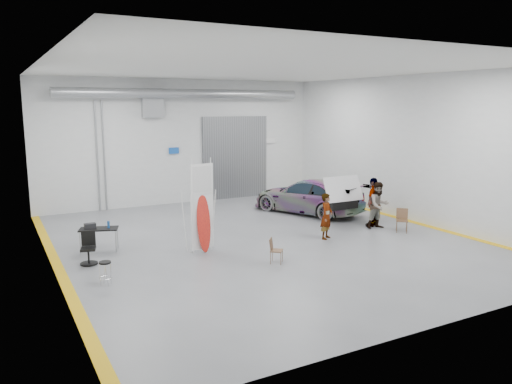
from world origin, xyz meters
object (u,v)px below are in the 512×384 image
person_a (327,216)px  folding_chair_near (276,255)px  person_c (373,202)px  folding_chair_far (401,225)px  sedan_car (308,196)px  office_chair (88,250)px  person_b (379,205)px  surfboard_display (202,215)px  work_table (96,229)px  shop_stool (106,273)px

person_a → folding_chair_near: size_ratio=2.15×
person_c → folding_chair_far: bearing=72.1°
sedan_car → person_a: size_ratio=3.10×
person_c → office_chair: person_c is taller
person_c → person_b: bearing=49.1°
person_b → surfboard_display: (-7.30, 0.29, 0.33)m
person_b → office_chair: 10.86m
sedan_car → work_table: bearing=-12.4°
shop_stool → person_a: bearing=7.4°
person_a → folding_chair_near: (-3.03, -1.58, -0.59)m
person_c → person_a: bearing=-17.7°
person_a → folding_chair_far: (3.07, -0.61, -0.55)m
work_table → person_a: bearing=-16.8°
person_b → folding_chair_far: (0.37, -0.89, -0.64)m
person_b → person_c: size_ratio=0.94×
person_b → shop_stool: bearing=-167.9°
person_c → work_table: person_c is taller
shop_stool → office_chair: size_ratio=0.66×
folding_chair_far → work_table: (-10.69, 2.92, 0.49)m
sedan_car → shop_stool: size_ratio=7.84×
sedan_car → folding_chair_far: (1.16, -4.60, -0.47)m
person_a → shop_stool: size_ratio=2.53×
person_c → folding_chair_far: (0.30, -1.28, -0.70)m
folding_chair_near → office_chair: size_ratio=0.78×
sedan_car → folding_chair_far: 4.77m
person_a → shop_stool: person_a is taller
folding_chair_far → office_chair: size_ratio=0.90×
person_c → surfboard_display: surfboard_display is taller
person_a → work_table: 7.96m
sedan_car → person_c: person_c is taller
person_b → work_table: (-10.32, 2.03, -0.15)m
person_c → office_chair: (-10.89, 0.38, -0.55)m
person_c → work_table: size_ratio=1.44×
person_b → office_chair: (-10.83, 0.77, -0.49)m
person_b → office_chair: person_b is taller
person_a → office_chair: bearing=139.6°
folding_chair_far → office_chair: (-11.20, 1.66, 0.16)m
person_c → folding_chair_far: size_ratio=2.20×
person_a → shop_stool: 8.13m
person_b → surfboard_display: 7.31m
person_a → person_c: size_ratio=0.85×
folding_chair_near → work_table: size_ratio=0.57×
person_a → shop_stool: bearing=154.3°
person_b → folding_chair_far: size_ratio=2.06×
folding_chair_far → shop_stool: (-11.11, -0.44, 0.05)m
sedan_car → office_chair: bearing=-6.1°
shop_stool → folding_chair_near: bearing=-6.1°
sedan_car → person_b: size_ratio=2.80×
surfboard_display → person_b: bearing=-14.1°
person_c → surfboard_display: (-7.37, -0.10, 0.27)m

